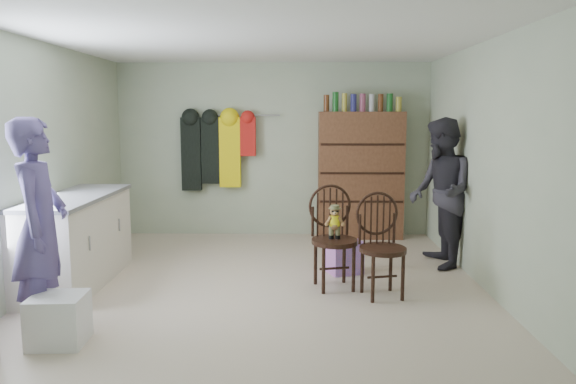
{
  "coord_description": "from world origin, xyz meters",
  "views": [
    {
      "loc": [
        0.35,
        -5.67,
        1.77
      ],
      "look_at": [
        0.25,
        0.2,
        0.95
      ],
      "focal_mm": 35.0,
      "sensor_mm": 36.0,
      "label": 1
    }
  ],
  "objects_px": {
    "counter": "(76,240)",
    "chair_far": "(381,241)",
    "chair_front": "(333,231)",
    "dresser": "(360,174)"
  },
  "relations": [
    {
      "from": "counter",
      "to": "chair_front",
      "type": "bearing_deg",
      "value": -1.12
    },
    {
      "from": "counter",
      "to": "chair_far",
      "type": "height_order",
      "value": "chair_far"
    },
    {
      "from": "counter",
      "to": "dresser",
      "type": "relative_size",
      "value": 0.9
    },
    {
      "from": "counter",
      "to": "chair_front",
      "type": "relative_size",
      "value": 1.77
    },
    {
      "from": "counter",
      "to": "chair_far",
      "type": "distance_m",
      "value": 3.13
    },
    {
      "from": "counter",
      "to": "chair_front",
      "type": "height_order",
      "value": "chair_front"
    },
    {
      "from": "dresser",
      "to": "chair_front",
      "type": "bearing_deg",
      "value": -102.82
    },
    {
      "from": "counter",
      "to": "dresser",
      "type": "height_order",
      "value": "dresser"
    },
    {
      "from": "chair_far",
      "to": "dresser",
      "type": "height_order",
      "value": "dresser"
    },
    {
      "from": "counter",
      "to": "chair_front",
      "type": "xyz_separation_m",
      "value": [
        2.67,
        -0.05,
        0.11
      ]
    }
  ]
}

